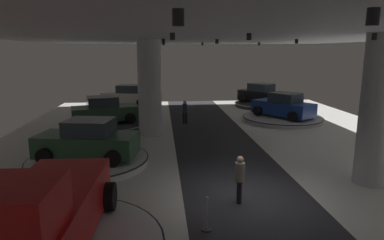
{
  "coord_description": "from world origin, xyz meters",
  "views": [
    {
      "loc": [
        -2.87,
        -10.54,
        4.9
      ],
      "look_at": [
        -1.32,
        6.24,
        1.4
      ],
      "focal_mm": 31.54,
      "sensor_mm": 36.0,
      "label": 1
    }
  ],
  "objects_px": {
    "column_left": "(150,88)",
    "pickup_truck_near_left": "(39,217)",
    "display_car_far_right": "(283,106)",
    "visitor_walking_near": "(240,176)",
    "display_car_far_left": "(105,111)",
    "display_car_deep_left": "(128,96)",
    "display_platform_far_right": "(282,118)",
    "visitor_walking_far": "(185,110)",
    "display_car_mid_left": "(88,141)",
    "display_platform_deep_right": "(262,105)",
    "display_car_deep_right": "(262,94)",
    "display_platform_mid_left": "(88,161)",
    "display_platform_far_left": "(106,124)",
    "column_right": "(376,111)",
    "display_platform_deep_left": "(128,106)"
  },
  "relations": [
    {
      "from": "display_platform_deep_right",
      "to": "display_platform_far_right",
      "type": "bearing_deg",
      "value": -93.41
    },
    {
      "from": "display_car_deep_left",
      "to": "display_car_deep_right",
      "type": "relative_size",
      "value": 1.01
    },
    {
      "from": "display_car_mid_left",
      "to": "visitor_walking_far",
      "type": "xyz_separation_m",
      "value": [
        4.75,
        8.07,
        -0.18
      ]
    },
    {
      "from": "display_platform_far_left",
      "to": "display_platform_deep_right",
      "type": "height_order",
      "value": "display_platform_deep_right"
    },
    {
      "from": "display_car_deep_left",
      "to": "display_platform_far_right",
      "type": "height_order",
      "value": "display_car_deep_left"
    },
    {
      "from": "column_left",
      "to": "display_platform_far_right",
      "type": "bearing_deg",
      "value": 18.68
    },
    {
      "from": "display_platform_far_left",
      "to": "visitor_walking_near",
      "type": "relative_size",
      "value": 3.48
    },
    {
      "from": "display_platform_mid_left",
      "to": "display_platform_far_right",
      "type": "xyz_separation_m",
      "value": [
        11.71,
        8.35,
        -0.01
      ]
    },
    {
      "from": "display_car_deep_right",
      "to": "visitor_walking_far",
      "type": "xyz_separation_m",
      "value": [
        -7.28,
        -6.45,
        -0.18
      ]
    },
    {
      "from": "column_left",
      "to": "pickup_truck_near_left",
      "type": "bearing_deg",
      "value": -100.04
    },
    {
      "from": "pickup_truck_near_left",
      "to": "display_platform_deep_right",
      "type": "xyz_separation_m",
      "value": [
        11.69,
        21.45,
        -1.0
      ]
    },
    {
      "from": "display_car_mid_left",
      "to": "visitor_walking_far",
      "type": "bearing_deg",
      "value": 59.52
    },
    {
      "from": "display_platform_far_right",
      "to": "visitor_walking_far",
      "type": "xyz_separation_m",
      "value": [
        -6.93,
        -0.29,
        0.74
      ]
    },
    {
      "from": "display_car_far_right",
      "to": "visitor_walking_near",
      "type": "distance_m",
      "value": 13.91
    },
    {
      "from": "display_car_far_left",
      "to": "display_car_deep_right",
      "type": "xyz_separation_m",
      "value": [
        12.55,
        6.65,
        0.08
      ]
    },
    {
      "from": "display_platform_far_right",
      "to": "visitor_walking_far",
      "type": "distance_m",
      "value": 6.98
    },
    {
      "from": "display_car_deep_right",
      "to": "display_car_far_left",
      "type": "bearing_deg",
      "value": -152.09
    },
    {
      "from": "column_right",
      "to": "display_platform_deep_left",
      "type": "bearing_deg",
      "value": 120.3
    },
    {
      "from": "visitor_walking_near",
      "to": "visitor_walking_far",
      "type": "relative_size",
      "value": 1.0
    },
    {
      "from": "display_car_deep_left",
      "to": "display_platform_deep_right",
      "type": "xyz_separation_m",
      "value": [
        11.73,
        -0.65,
        -0.84
      ]
    },
    {
      "from": "display_car_far_left",
      "to": "display_car_far_right",
      "type": "xyz_separation_m",
      "value": [
        12.22,
        0.46,
        0.05
      ]
    },
    {
      "from": "display_car_far_left",
      "to": "pickup_truck_near_left",
      "type": "height_order",
      "value": "pickup_truck_near_left"
    },
    {
      "from": "display_car_deep_left",
      "to": "display_platform_mid_left",
      "type": "distance_m",
      "value": 15.17
    },
    {
      "from": "display_car_deep_right",
      "to": "display_platform_mid_left",
      "type": "bearing_deg",
      "value": -129.72
    },
    {
      "from": "display_car_mid_left",
      "to": "display_platform_far_left",
      "type": "bearing_deg",
      "value": 93.6
    },
    {
      "from": "display_platform_mid_left",
      "to": "visitor_walking_near",
      "type": "xyz_separation_m",
      "value": [
        5.67,
        -4.2,
        0.73
      ]
    },
    {
      "from": "display_platform_far_right",
      "to": "pickup_truck_near_left",
      "type": "distance_m",
      "value": 19.07
    },
    {
      "from": "visitor_walking_near",
      "to": "display_platform_deep_left",
      "type": "bearing_deg",
      "value": 105.49
    },
    {
      "from": "pickup_truck_near_left",
      "to": "display_car_far_left",
      "type": "bearing_deg",
      "value": 93.39
    },
    {
      "from": "column_left",
      "to": "visitor_walking_far",
      "type": "relative_size",
      "value": 3.46
    },
    {
      "from": "display_platform_mid_left",
      "to": "display_car_far_right",
      "type": "relative_size",
      "value": 1.16
    },
    {
      "from": "column_right",
      "to": "display_car_deep_right",
      "type": "relative_size",
      "value": 1.24
    },
    {
      "from": "display_car_far_left",
      "to": "pickup_truck_near_left",
      "type": "distance_m",
      "value": 14.85
    },
    {
      "from": "column_right",
      "to": "display_car_far_right",
      "type": "xyz_separation_m",
      "value": [
        0.82,
        11.31,
        -1.68
      ]
    },
    {
      "from": "display_platform_mid_left",
      "to": "display_car_mid_left",
      "type": "distance_m",
      "value": 0.91
    },
    {
      "from": "display_car_far_left",
      "to": "visitor_walking_near",
      "type": "height_order",
      "value": "display_car_far_left"
    },
    {
      "from": "visitor_walking_near",
      "to": "visitor_walking_far",
      "type": "height_order",
      "value": "same"
    },
    {
      "from": "column_right",
      "to": "visitor_walking_far",
      "type": "bearing_deg",
      "value": 119.02
    },
    {
      "from": "visitor_walking_far",
      "to": "display_car_far_right",
      "type": "bearing_deg",
      "value": 2.16
    },
    {
      "from": "display_car_far_right",
      "to": "display_platform_far_right",
      "type": "bearing_deg",
      "value": 125.33
    },
    {
      "from": "display_car_far_left",
      "to": "display_platform_deep_right",
      "type": "height_order",
      "value": "display_car_far_left"
    },
    {
      "from": "display_car_mid_left",
      "to": "display_car_far_left",
      "type": "bearing_deg",
      "value": 93.82
    },
    {
      "from": "display_platform_deep_left",
      "to": "display_car_mid_left",
      "type": "distance_m",
      "value": 15.18
    },
    {
      "from": "display_platform_far_right",
      "to": "display_car_deep_right",
      "type": "height_order",
      "value": "display_car_deep_right"
    },
    {
      "from": "column_right",
      "to": "visitor_walking_far",
      "type": "xyz_separation_m",
      "value": [
        -6.13,
        11.04,
        -1.84
      ]
    },
    {
      "from": "display_platform_far_right",
      "to": "display_car_far_right",
      "type": "relative_size",
      "value": 1.24
    },
    {
      "from": "column_left",
      "to": "display_car_deep_left",
      "type": "bearing_deg",
      "value": 102.55
    },
    {
      "from": "display_car_deep_left",
      "to": "display_platform_far_right",
      "type": "distance_m",
      "value": 13.27
    },
    {
      "from": "display_platform_deep_left",
      "to": "column_right",
      "type": "bearing_deg",
      "value": -59.7
    },
    {
      "from": "visitor_walking_near",
      "to": "display_car_deep_right",
      "type": "bearing_deg",
      "value": 71.16
    }
  ]
}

